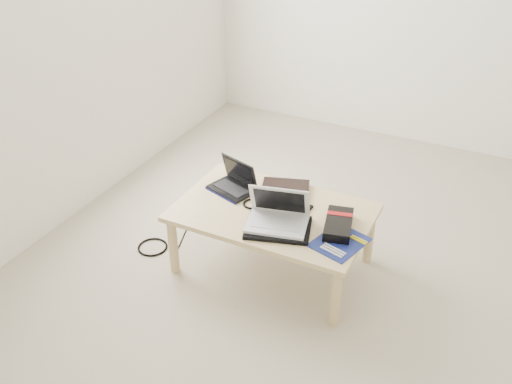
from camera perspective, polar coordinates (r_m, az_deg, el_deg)
The scene contains 13 objects.
ground at distance 3.42m, azimuth 10.55°, elevation -8.94°, with size 4.00×4.00×0.00m, color #B6A694.
coffee_table at distance 3.28m, azimuth 1.70°, elevation -2.55°, with size 1.10×0.70×0.40m.
book at distance 3.42m, azimuth 2.92°, elevation 0.21°, with size 0.34×0.31×0.03m.
netbook at distance 3.43m, azimuth -2.21°, elevation 0.87°, with size 0.31×0.27×0.19m.
tablet at distance 3.26m, azimuth 2.84°, elevation -1.63°, with size 0.29×0.23×0.01m.
remote at distance 3.25m, azimuth 3.49°, elevation -1.70°, with size 0.09×0.23×0.02m.
neoprene_sleeve at distance 3.10m, azimuth 2.23°, elevation -3.59°, with size 0.35×0.25×0.02m, color black.
white_laptop at distance 3.09m, azimuth 2.19°, elevation -2.39°, with size 0.37×0.30×0.22m.
motherboard at distance 3.03m, azimuth 8.38°, elevation -5.00°, with size 0.30×0.34×0.01m.
gpu_box at distance 3.11m, azimuth 8.25°, elevation -3.25°, with size 0.20×0.31×0.06m.
cable_coil at distance 3.30m, azimuth -0.41°, elevation -1.20°, with size 0.11×0.11×0.01m, color black.
floor_cable_coil at distance 3.68m, azimuth -10.30°, elevation -5.44°, with size 0.19×0.19×0.01m, color black.
floor_cable_trail at distance 3.67m, azimuth -7.69°, elevation -5.36°, with size 0.01×0.01×0.38m, color black.
Camera 1 is at (0.57, -2.55, 2.20)m, focal length 40.00 mm.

